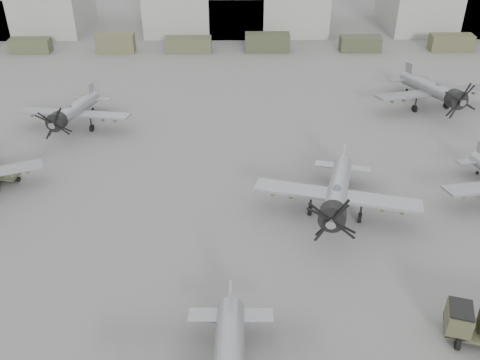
# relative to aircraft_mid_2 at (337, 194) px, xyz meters

# --- Properties ---
(ground) EXTENTS (220.00, 220.00, 0.00)m
(ground) POSITION_rel_aircraft_mid_2_xyz_m (-7.55, -9.86, -2.40)
(ground) COLOR #555553
(ground) RESTS_ON ground
(support_truck_1) EXTENTS (5.67, 2.20, 1.99)m
(support_truck_1) POSITION_rel_aircraft_mid_2_xyz_m (-36.88, 40.14, -1.41)
(support_truck_1) COLOR #3D422B
(support_truck_1) RESTS_ON ground
(support_truck_2) EXTENTS (5.34, 2.20, 2.63)m
(support_truck_2) POSITION_rel_aircraft_mid_2_xyz_m (-24.75, 40.14, -1.09)
(support_truck_2) COLOR #4A4A30
(support_truck_2) RESTS_ON ground
(support_truck_3) EXTENTS (6.50, 2.20, 2.09)m
(support_truck_3) POSITION_rel_aircraft_mid_2_xyz_m (-14.40, 40.14, -1.36)
(support_truck_3) COLOR #43452D
(support_truck_3) RESTS_ON ground
(support_truck_4) EXTENTS (6.31, 2.20, 2.58)m
(support_truck_4) POSITION_rel_aircraft_mid_2_xyz_m (-3.17, 40.14, -1.11)
(support_truck_4) COLOR #343825
(support_truck_4) RESTS_ON ground
(support_truck_5) EXTENTS (5.78, 2.20, 2.10)m
(support_truck_5) POSITION_rel_aircraft_mid_2_xyz_m (10.16, 40.14, -1.35)
(support_truck_5) COLOR #363A26
(support_truck_5) RESTS_ON ground
(support_truck_6) EXTENTS (6.03, 2.20, 2.32)m
(support_truck_6) POSITION_rel_aircraft_mid_2_xyz_m (23.20, 40.14, -1.24)
(support_truck_6) COLOR #45462D
(support_truck_6) RESTS_ON ground
(aircraft_mid_2) EXTENTS (13.26, 11.94, 5.28)m
(aircraft_mid_2) POSITION_rel_aircraft_mid_2_xyz_m (0.00, 0.00, 0.00)
(aircraft_mid_2) COLOR #93979B
(aircraft_mid_2) RESTS_ON ground
(aircraft_far_0) EXTENTS (11.88, 10.69, 4.71)m
(aircraft_far_0) POSITION_rel_aircraft_mid_2_xyz_m (-24.65, 15.75, -0.26)
(aircraft_far_0) COLOR gray
(aircraft_far_0) RESTS_ON ground
(aircraft_far_1) EXTENTS (13.23, 11.91, 5.26)m
(aircraft_far_1) POSITION_rel_aircraft_mid_2_xyz_m (14.17, 20.13, -0.01)
(aircraft_far_1) COLOR gray
(aircraft_far_1) RESTS_ON ground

